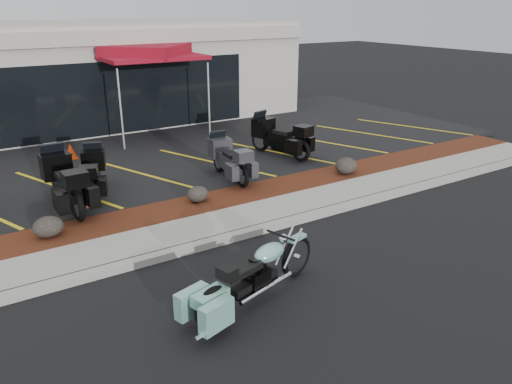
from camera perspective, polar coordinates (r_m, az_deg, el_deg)
ground at (r=9.86m, az=-1.01°, el=-7.69°), size 90.00×90.00×0.00m
curb at (r=10.52m, az=-3.57°, el=-5.35°), size 24.00×0.25×0.15m
sidewalk at (r=11.08m, az=-5.33°, el=-3.99°), size 24.00×1.20×0.15m
mulch_bed at (r=12.08m, az=-7.93°, el=-1.93°), size 24.00×1.20×0.16m
upper_lot at (r=16.90m, az=-15.65°, el=4.08°), size 26.00×9.60×0.15m
dealership_building at (r=22.51m, az=-21.04°, el=12.53°), size 18.00×8.16×4.00m
boulder_left at (r=11.17m, az=-22.66°, el=-3.68°), size 0.62×0.51×0.44m
boulder_mid at (r=12.22m, az=-6.69°, el=-0.24°), size 0.54×0.45×0.38m
boulder_right at (r=14.37m, az=10.23°, el=2.97°), size 0.66×0.55×0.47m
hero_cruiser at (r=9.08m, az=4.64°, el=-6.71°), size 3.04×1.53×1.04m
touring_black_front at (r=13.19m, az=-21.94°, el=2.26°), size 1.02×2.45×1.41m
touring_black_mid at (r=13.84m, az=-17.99°, el=3.10°), size 1.41×2.18×1.18m
touring_grey at (r=14.28m, az=-4.32°, el=4.66°), size 0.94×2.13×1.21m
touring_black_rear at (r=16.26m, az=0.49°, el=6.95°), size 1.44×2.47×1.35m
traffic_cone at (r=16.62m, az=-20.44°, el=4.41°), size 0.39×0.39×0.49m
popup_canopy at (r=18.78m, az=-12.41°, el=15.26°), size 4.19×4.19×3.20m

